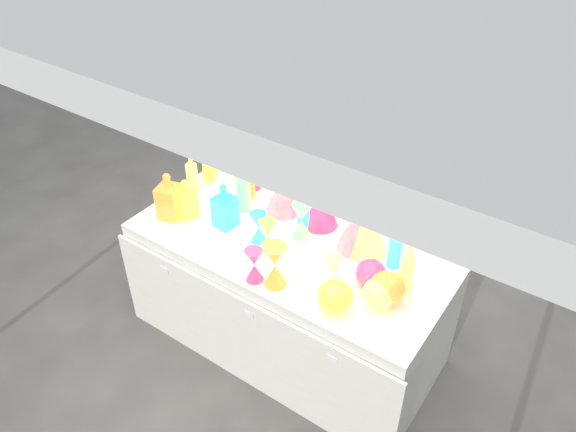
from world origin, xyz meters
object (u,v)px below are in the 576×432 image
Objects in this scene: display_table at (287,295)px; bottle_0 at (212,153)px; globe_0 at (335,297)px; cardboard_box_closed at (426,152)px; decanter_0 at (187,199)px; hourglass_0 at (275,266)px; lampshade_0 at (283,192)px.

display_table is 6.85× the size of bottle_0.
bottle_0 is 1.43m from globe_0.
cardboard_box_closed is 2.17m from bottle_0.
display_table is 1.05m from bottle_0.
display_table reaches higher than cardboard_box_closed.
cardboard_box_closed is 2.26× the size of bottle_0.
decanter_0 is at bearing -65.72° from bottle_0.
display_table is 0.68m from globe_0.
hourglass_0 is at bearing -66.38° from display_table.
decanter_0 is 1.45× the size of globe_0.
decanter_0 is at bearing 167.08° from hourglass_0.
lampshade_0 is (-0.12, -2.03, 0.66)m from cardboard_box_closed.
decanter_0 is 0.56m from lampshade_0.
globe_0 is (0.33, 0.03, -0.05)m from hourglass_0.
bottle_0 is 1.03× the size of lampshade_0.
decanter_0 is 0.97× the size of lampshade_0.
lampshade_0 reaches higher than hourglass_0.
lampshade_0 is at bearing 128.68° from display_table.
display_table is at bearing -23.11° from bottle_0.
decanter_0 is at bearing 172.35° from globe_0.
decanter_0 is at bearing -86.22° from cardboard_box_closed.
cardboard_box_closed is (-0.09, 2.29, -0.15)m from display_table.
bottle_0 reaches higher than lampshade_0.
bottle_0 is 1.11× the size of hourglass_0.
cardboard_box_closed is 2.14m from lampshade_0.
bottle_0 is 0.64m from lampshade_0.
cardboard_box_closed is at bearing 71.99° from lampshade_0.
lampshade_0 reaches higher than decanter_0.
globe_0 is at bearing 4.66° from hourglass_0.
globe_0 is 0.67× the size of lampshade_0.
display_table is 7.60× the size of hourglass_0.
hourglass_0 is 0.34m from globe_0.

